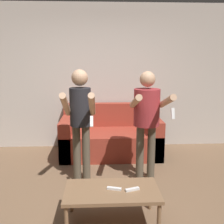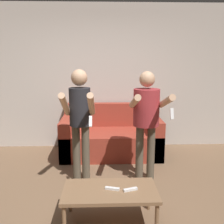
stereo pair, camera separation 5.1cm
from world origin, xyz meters
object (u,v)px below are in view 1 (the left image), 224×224
person_standing_right (147,113)px  remote_near (132,189)px  coffee_table (112,193)px  person_standing_left (80,114)px  remote_far (114,189)px  couch (111,138)px

person_standing_right → remote_near: (-0.32, -1.02, -0.58)m
person_standing_right → coffee_table: bearing=-118.1°
person_standing_left → remote_far: person_standing_left is taller
person_standing_right → remote_near: person_standing_right is taller
couch → remote_near: couch is taller
coffee_table → person_standing_left: bearing=111.0°
person_standing_right → remote_near: bearing=-107.5°
person_standing_right → remote_far: (-0.51, -0.99, -0.58)m
couch → person_standing_left: bearing=-113.2°
couch → remote_far: (-0.05, -2.05, 0.09)m
coffee_table → remote_far: 0.05m
person_standing_left → remote_near: size_ratio=10.17×
remote_far → couch: bearing=88.5°
person_standing_left → person_standing_right: bearing=0.1°
coffee_table → remote_far: size_ratio=6.34×
couch → coffee_table: size_ratio=1.77×
person_standing_left → coffee_table: person_standing_left is taller
couch → remote_far: couch is taller
person_standing_left → coffee_table: size_ratio=1.60×
person_standing_left → remote_near: 1.31m
person_standing_left → person_standing_right: size_ratio=1.02×
person_standing_left → coffee_table: bearing=-69.0°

